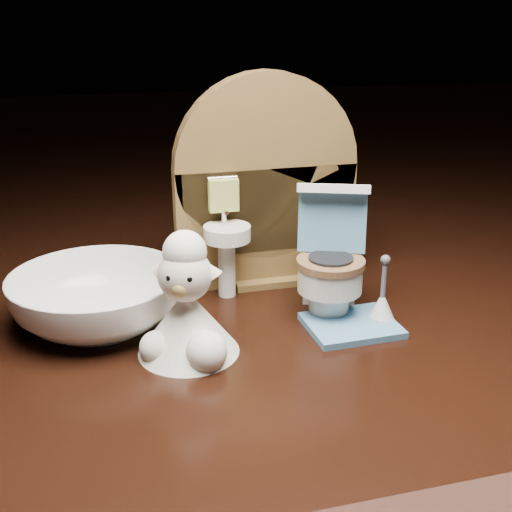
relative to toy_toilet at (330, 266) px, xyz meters
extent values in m
cube|color=black|center=(-0.03, -0.01, -0.08)|extent=(2.50, 2.50, 0.10)
cube|color=brown|center=(-0.03, 0.06, 0.01)|extent=(0.13, 0.02, 0.09)
cylinder|color=brown|center=(-0.03, 0.06, 0.05)|extent=(0.13, 0.02, 0.13)
cube|color=brown|center=(-0.03, 0.06, -0.03)|extent=(0.05, 0.04, 0.01)
cylinder|color=white|center=(-0.06, 0.04, -0.01)|extent=(0.01, 0.01, 0.04)
cylinder|color=white|center=(-0.06, 0.04, 0.02)|extent=(0.03, 0.03, 0.01)
cylinder|color=silver|center=(-0.06, 0.05, 0.03)|extent=(0.00, 0.00, 0.01)
cube|color=#BECA5A|center=(-0.06, 0.05, 0.04)|extent=(0.02, 0.01, 0.02)
cube|color=brown|center=(0.01, 0.05, 0.02)|extent=(0.02, 0.01, 0.02)
cylinder|color=beige|center=(0.01, 0.04, 0.01)|extent=(0.02, 0.02, 0.02)
cylinder|color=white|center=(0.00, -0.01, -0.02)|extent=(0.03, 0.03, 0.02)
cylinder|color=white|center=(0.00, -0.01, 0.00)|extent=(0.04, 0.04, 0.02)
cylinder|color=brown|center=(0.00, -0.01, 0.01)|extent=(0.04, 0.04, 0.00)
cube|color=white|center=(0.01, 0.01, -0.01)|extent=(0.04, 0.03, 0.05)
cube|color=#5185AD|center=(0.00, 0.01, 0.03)|extent=(0.05, 0.03, 0.04)
cube|color=white|center=(0.00, 0.00, 0.05)|extent=(0.05, 0.02, 0.01)
cylinder|color=#AACF4E|center=(0.01, 0.01, 0.03)|extent=(0.01, 0.01, 0.01)
cube|color=#5185AD|center=(0.00, -0.03, -0.03)|extent=(0.06, 0.05, 0.00)
cone|color=white|center=(0.03, -0.03, -0.02)|extent=(0.02, 0.02, 0.02)
cylinder|color=#59595B|center=(0.03, -0.03, 0.00)|extent=(0.00, 0.00, 0.03)
sphere|color=#59595B|center=(0.03, -0.03, 0.01)|extent=(0.01, 0.01, 0.01)
cone|color=white|center=(-0.10, -0.03, -0.01)|extent=(0.06, 0.06, 0.04)
sphere|color=white|center=(-0.09, -0.05, -0.02)|extent=(0.02, 0.02, 0.02)
sphere|color=white|center=(-0.12, -0.04, -0.02)|extent=(0.02, 0.02, 0.02)
sphere|color=silver|center=(-0.10, -0.03, 0.02)|extent=(0.03, 0.03, 0.03)
sphere|color=tan|center=(-0.10, -0.04, 0.01)|extent=(0.01, 0.01, 0.01)
sphere|color=white|center=(-0.10, -0.03, 0.03)|extent=(0.02, 0.02, 0.02)
cone|color=silver|center=(-0.11, -0.03, 0.02)|extent=(0.02, 0.01, 0.01)
cone|color=silver|center=(-0.09, -0.04, 0.02)|extent=(0.02, 0.01, 0.01)
sphere|color=black|center=(-0.11, -0.04, 0.02)|extent=(0.00, 0.00, 0.00)
sphere|color=black|center=(-0.10, -0.05, 0.02)|extent=(0.00, 0.00, 0.00)
imported|color=white|center=(-0.15, 0.02, -0.01)|extent=(0.12, 0.12, 0.03)
camera|label=1|loc=(-0.15, -0.36, 0.16)|focal=45.00mm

